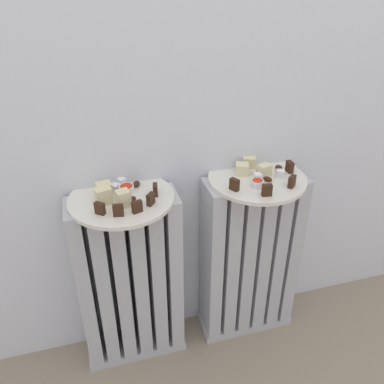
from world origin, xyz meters
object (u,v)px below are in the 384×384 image
(radiator_right, at_px, (249,259))
(jam_bowl_right, at_px, (257,183))
(plate_left, at_px, (121,198))
(jam_bowl_left, at_px, (127,189))
(fork, at_px, (256,177))
(plate_right, at_px, (257,179))
(radiator_left, at_px, (130,283))

(radiator_right, height_order, jam_bowl_right, jam_bowl_right)
(plate_left, bearing_deg, jam_bowl_left, 40.47)
(plate_left, distance_m, fork, 0.42)
(radiator_right, bearing_deg, plate_right, 90.00)
(plate_left, xyz_separation_m, jam_bowl_right, (0.40, -0.06, 0.02))
(radiator_left, height_order, radiator_right, same)
(radiator_right, relative_size, jam_bowl_right, 16.93)
(fork, bearing_deg, radiator_left, -179.90)
(plate_right, distance_m, fork, 0.01)
(jam_bowl_left, relative_size, fork, 0.48)
(jam_bowl_left, bearing_deg, plate_right, -2.22)
(radiator_left, xyz_separation_m, jam_bowl_right, (0.40, -0.06, 0.35))
(radiator_left, distance_m, jam_bowl_right, 0.54)
(jam_bowl_left, bearing_deg, fork, -2.14)
(fork, bearing_deg, jam_bowl_left, 177.86)
(plate_right, relative_size, jam_bowl_right, 8.19)
(plate_left, relative_size, jam_bowl_left, 6.91)
(plate_left, relative_size, fork, 3.31)
(radiator_left, relative_size, fork, 6.83)
(plate_right, bearing_deg, jam_bowl_left, 177.78)
(plate_right, xyz_separation_m, jam_bowl_right, (-0.03, -0.06, 0.02))
(radiator_left, distance_m, plate_right, 0.54)
(radiator_right, bearing_deg, jam_bowl_right, -114.34)
(fork, bearing_deg, plate_left, -179.90)
(radiator_left, height_order, jam_bowl_right, jam_bowl_right)
(plate_right, bearing_deg, plate_left, 180.00)
(jam_bowl_right, bearing_deg, jam_bowl_left, 169.13)
(plate_left, xyz_separation_m, fork, (0.42, 0.00, 0.01))
(radiator_right, xyz_separation_m, jam_bowl_left, (-0.41, 0.02, 0.35))
(plate_left, bearing_deg, radiator_right, -0.00)
(jam_bowl_left, relative_size, jam_bowl_right, 1.18)
(plate_left, xyz_separation_m, jam_bowl_left, (0.02, 0.02, 0.02))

